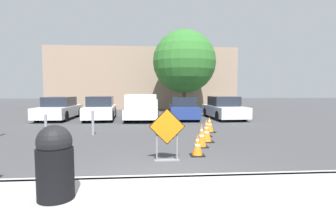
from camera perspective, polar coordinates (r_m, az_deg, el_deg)
ground_plane at (r=15.24m, az=-3.81°, el=-2.30°), size 96.00×96.00×0.00m
sidewalk_strip at (r=4.41m, az=-1.65°, el=-19.15°), size 31.13×2.20×0.14m
curb_lip at (r=5.44m, az=-2.27°, el=-14.47°), size 31.13×0.20×0.14m
road_closed_sign at (r=6.87m, az=-0.21°, el=-4.37°), size 0.95×0.20×1.39m
traffic_cone_nearest at (r=7.55m, az=6.42°, el=-7.23°), size 0.39×0.39×0.62m
traffic_cone_second at (r=8.67m, az=7.30°, el=-5.15°), size 0.42×0.42×0.77m
traffic_cone_third at (r=9.59m, az=8.31°, el=-4.44°), size 0.51×0.51×0.70m
traffic_cone_fourth at (r=10.72m, az=8.33°, el=-3.47°), size 0.43×0.43×0.70m
traffic_cone_fifth at (r=11.83m, az=8.97°, el=-2.73°), size 0.52×0.52×0.69m
parked_car_nearest at (r=18.33m, az=-22.57°, el=0.63°), size 1.91×4.71×1.44m
parked_car_second at (r=17.28m, az=-14.50°, el=0.66°), size 2.02×4.40×1.48m
pickup_truck at (r=16.60m, az=-5.63°, el=0.80°), size 2.18×5.09×1.62m
parked_car_third at (r=17.29m, az=3.38°, el=0.71°), size 2.06×4.63×1.42m
parked_car_fourth at (r=17.72m, az=12.07°, el=0.77°), size 2.04×4.61×1.46m
trash_bin at (r=4.55m, az=-23.38°, el=-9.92°), size 0.57×0.57×1.18m
bollard_nearest at (r=11.32m, az=-16.04°, el=-2.08°), size 0.12×0.12×1.05m
bollard_second at (r=11.85m, az=-25.07°, el=-2.40°), size 0.12×0.12×0.91m
building_facade_backdrop at (r=28.32m, az=-5.39°, el=7.13°), size 18.88×5.00×6.13m
street_tree_behind_lot at (r=23.00m, az=3.58°, el=10.87°), size 5.41×5.41×7.04m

